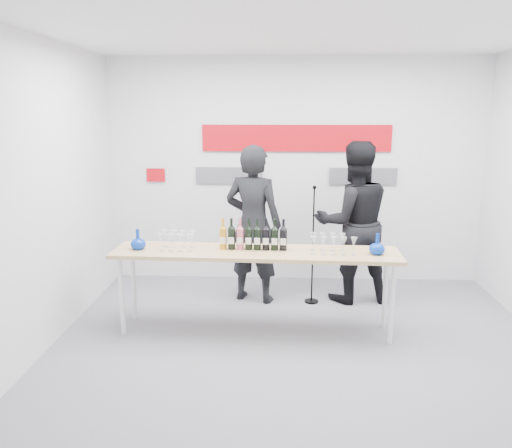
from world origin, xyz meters
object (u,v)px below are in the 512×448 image
Objects in this scene: tasting_table at (256,257)px; presenter_left at (253,224)px; mic_stand at (312,268)px; presenter_right at (353,223)px.

presenter_left is at bearing 96.25° from tasting_table.
presenter_right is at bearing 26.85° from mic_stand.
mic_stand is (0.72, -0.06, -0.52)m from presenter_left.
presenter_left is 1.32× the size of mic_stand.
tasting_table is 1.55× the size of presenter_left.
presenter_right is at bearing 42.44° from tasting_table.
presenter_right is 1.35× the size of mic_stand.
presenter_right reaches higher than presenter_left.
presenter_right is (1.21, 0.07, 0.02)m from presenter_left.
tasting_table is 1.13m from mic_stand.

